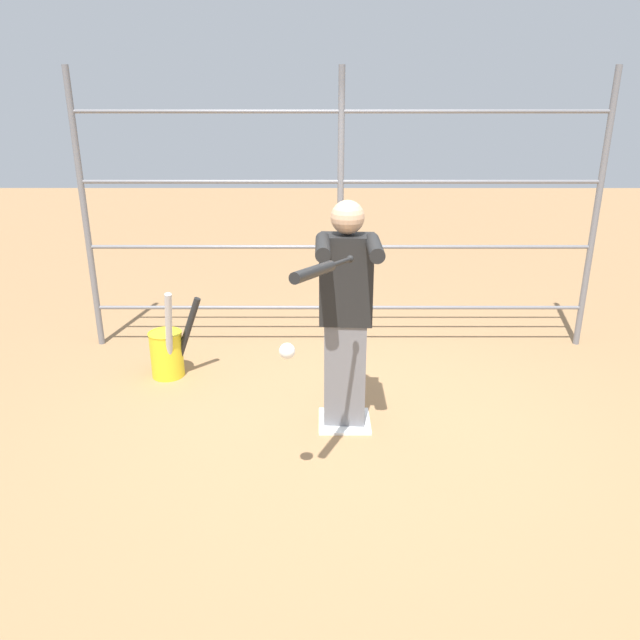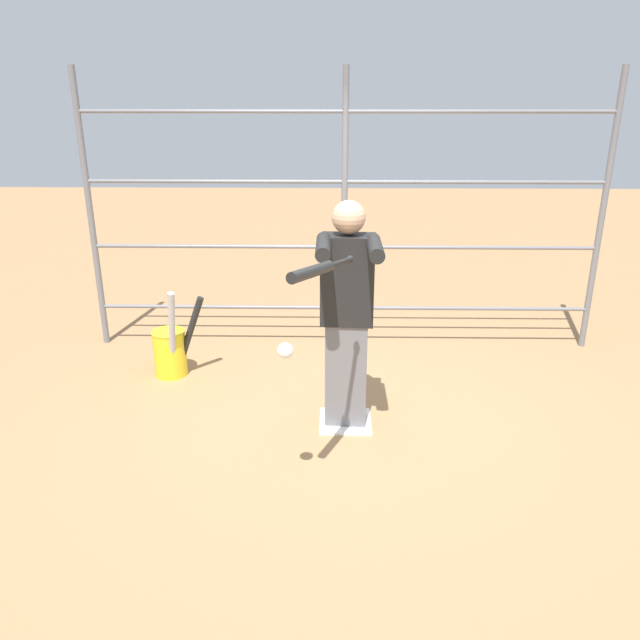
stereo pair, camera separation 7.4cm
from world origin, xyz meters
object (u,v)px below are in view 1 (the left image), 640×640
(batter, at_px, (346,310))
(baseball_bat_swinging, at_px, (319,270))
(softball_in_flight, at_px, (287,351))
(bat_bucket, at_px, (168,351))

(batter, distance_m, baseball_bat_swinging, 1.09)
(batter, xyz_separation_m, baseball_bat_swinging, (0.20, 0.91, 0.57))
(batter, distance_m, softball_in_flight, 1.03)
(baseball_bat_swinging, bearing_deg, batter, -102.29)
(batter, xyz_separation_m, bat_bucket, (1.56, -0.85, -0.70))
(batter, xyz_separation_m, softball_in_flight, (0.38, 0.95, 0.09))
(batter, relative_size, baseball_bat_swinging, 2.19)
(baseball_bat_swinging, height_order, softball_in_flight, baseball_bat_swinging)
(softball_in_flight, distance_m, bat_bucket, 2.29)
(baseball_bat_swinging, bearing_deg, softball_in_flight, 12.09)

